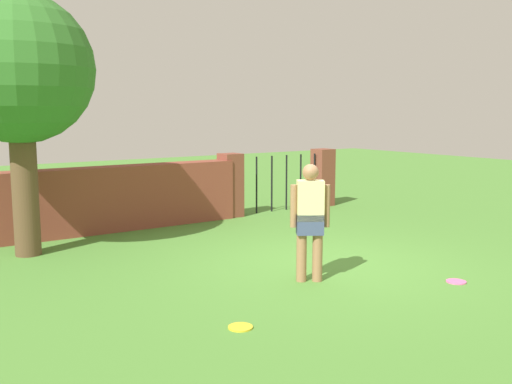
{
  "coord_description": "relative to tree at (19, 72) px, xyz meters",
  "views": [
    {
      "loc": [
        -5.77,
        -6.46,
        2.33
      ],
      "look_at": [
        -0.37,
        1.34,
        1.0
      ],
      "focal_mm": 40.76,
      "sensor_mm": 36.0,
      "label": 1
    }
  ],
  "objects": [
    {
      "name": "fence_gate",
      "position": [
        5.92,
        1.08,
        -2.23
      ],
      "size": [
        3.13,
        0.44,
        1.4
      ],
      "color": "brown",
      "rests_on": "ground"
    },
    {
      "name": "tree",
      "position": [
        0.0,
        0.0,
        0.0
      ],
      "size": [
        2.36,
        2.36,
        4.16
      ],
      "color": "brown",
      "rests_on": "ground"
    },
    {
      "name": "ground_plane",
      "position": [
        3.57,
        -3.24,
        -2.93
      ],
      "size": [
        40.0,
        40.0,
        0.0
      ],
      "primitive_type": "plane",
      "color": "#4C8433"
    },
    {
      "name": "person",
      "position": [
        2.82,
        -3.74,
        -2.04
      ],
      "size": [
        0.47,
        0.38,
        1.62
      ],
      "rotation": [
        0.0,
        0.0,
        2.57
      ],
      "color": "#9E704C",
      "rests_on": "ground"
    },
    {
      "name": "brick_wall",
      "position": [
        2.07,
        1.08,
        -2.3
      ],
      "size": [
        4.81,
        0.5,
        1.26
      ],
      "primitive_type": "cube",
      "color": "brown",
      "rests_on": "ground"
    },
    {
      "name": "frisbee_pink",
      "position": [
        4.44,
        -4.93,
        -2.92
      ],
      "size": [
        0.27,
        0.27,
        0.02
      ],
      "primitive_type": "cylinder",
      "color": "pink",
      "rests_on": "ground"
    },
    {
      "name": "frisbee_yellow",
      "position": [
        1.08,
        -4.66,
        -2.92
      ],
      "size": [
        0.27,
        0.27,
        0.02
      ],
      "primitive_type": "cylinder",
      "color": "yellow",
      "rests_on": "ground"
    }
  ]
}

